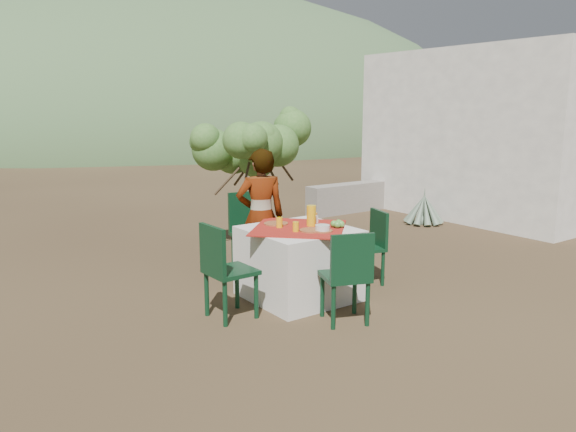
{
  "coord_description": "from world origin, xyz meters",
  "views": [
    {
      "loc": [
        -3.92,
        -4.6,
        2.0
      ],
      "look_at": [
        -0.36,
        0.39,
        0.8
      ],
      "focal_mm": 35.0,
      "sensor_mm": 36.0,
      "label": 1
    }
  ],
  "objects_px": {
    "chair_far": "(250,229)",
    "table": "(299,263)",
    "shrub_tree": "(258,153)",
    "agave": "(424,210)",
    "chair_right": "(370,243)",
    "chair_left": "(224,267)",
    "juice_pitcher": "(311,216)",
    "chair_near": "(348,273)",
    "guesthouse": "(501,133)",
    "person": "(261,216)"
  },
  "relations": [
    {
      "from": "chair_far",
      "to": "chair_left",
      "type": "bearing_deg",
      "value": -122.65
    },
    {
      "from": "person",
      "to": "juice_pitcher",
      "type": "distance_m",
      "value": 0.74
    },
    {
      "from": "chair_left",
      "to": "shrub_tree",
      "type": "bearing_deg",
      "value": -41.49
    },
    {
      "from": "table",
      "to": "chair_far",
      "type": "height_order",
      "value": "chair_far"
    },
    {
      "from": "chair_left",
      "to": "person",
      "type": "relative_size",
      "value": 0.6
    },
    {
      "from": "chair_far",
      "to": "chair_right",
      "type": "xyz_separation_m",
      "value": [
        0.9,
        -1.15,
        -0.08
      ]
    },
    {
      "from": "table",
      "to": "shrub_tree",
      "type": "bearing_deg",
      "value": 69.17
    },
    {
      "from": "chair_far",
      "to": "agave",
      "type": "bearing_deg",
      "value": 18.79
    },
    {
      "from": "chair_far",
      "to": "juice_pitcher",
      "type": "height_order",
      "value": "chair_far"
    },
    {
      "from": "table",
      "to": "shrub_tree",
      "type": "relative_size",
      "value": 0.75
    },
    {
      "from": "guesthouse",
      "to": "chair_far",
      "type": "bearing_deg",
      "value": -173.11
    },
    {
      "from": "chair_left",
      "to": "guesthouse",
      "type": "bearing_deg",
      "value": -76.63
    },
    {
      "from": "person",
      "to": "guesthouse",
      "type": "height_order",
      "value": "guesthouse"
    },
    {
      "from": "chair_near",
      "to": "agave",
      "type": "distance_m",
      "value": 4.92
    },
    {
      "from": "chair_far",
      "to": "chair_right",
      "type": "relative_size",
      "value": 1.17
    },
    {
      "from": "chair_near",
      "to": "guesthouse",
      "type": "relative_size",
      "value": 0.21
    },
    {
      "from": "person",
      "to": "juice_pitcher",
      "type": "relative_size",
      "value": 7.07
    },
    {
      "from": "chair_right",
      "to": "guesthouse",
      "type": "relative_size",
      "value": 0.2
    },
    {
      "from": "chair_near",
      "to": "juice_pitcher",
      "type": "distance_m",
      "value": 0.97
    },
    {
      "from": "table",
      "to": "person",
      "type": "height_order",
      "value": "person"
    },
    {
      "from": "agave",
      "to": "shrub_tree",
      "type": "bearing_deg",
      "value": 177.65
    },
    {
      "from": "agave",
      "to": "juice_pitcher",
      "type": "bearing_deg",
      "value": -154.93
    },
    {
      "from": "chair_left",
      "to": "chair_right",
      "type": "bearing_deg",
      "value": -91.09
    },
    {
      "from": "chair_right",
      "to": "person",
      "type": "distance_m",
      "value": 1.29
    },
    {
      "from": "person",
      "to": "agave",
      "type": "bearing_deg",
      "value": -145.05
    },
    {
      "from": "chair_near",
      "to": "chair_far",
      "type": "bearing_deg",
      "value": -73.07
    },
    {
      "from": "chair_far",
      "to": "shrub_tree",
      "type": "relative_size",
      "value": 0.57
    },
    {
      "from": "person",
      "to": "agave",
      "type": "distance_m",
      "value": 4.24
    },
    {
      "from": "chair_far",
      "to": "table",
      "type": "bearing_deg",
      "value": -84.88
    },
    {
      "from": "chair_far",
      "to": "chair_near",
      "type": "height_order",
      "value": "chair_far"
    },
    {
      "from": "table",
      "to": "shrub_tree",
      "type": "distance_m",
      "value": 2.3
    },
    {
      "from": "chair_right",
      "to": "juice_pitcher",
      "type": "xyz_separation_m",
      "value": [
        -0.81,
        0.06,
        0.4
      ]
    },
    {
      "from": "chair_far",
      "to": "shrub_tree",
      "type": "bearing_deg",
      "value": 60.3
    },
    {
      "from": "chair_left",
      "to": "person",
      "type": "bearing_deg",
      "value": -51.33
    },
    {
      "from": "chair_near",
      "to": "chair_right",
      "type": "xyz_separation_m",
      "value": [
        1.05,
        0.8,
        -0.03
      ]
    },
    {
      "from": "chair_near",
      "to": "person",
      "type": "bearing_deg",
      "value": -70.86
    },
    {
      "from": "chair_right",
      "to": "agave",
      "type": "xyz_separation_m",
      "value": [
        3.07,
        1.87,
        -0.22
      ]
    },
    {
      "from": "chair_right",
      "to": "shrub_tree",
      "type": "relative_size",
      "value": 0.48
    },
    {
      "from": "chair_left",
      "to": "chair_right",
      "type": "relative_size",
      "value": 1.1
    },
    {
      "from": "agave",
      "to": "guesthouse",
      "type": "xyz_separation_m",
      "value": [
        2.07,
        0.0,
        1.26
      ]
    },
    {
      "from": "chair_right",
      "to": "guesthouse",
      "type": "height_order",
      "value": "guesthouse"
    },
    {
      "from": "shrub_tree",
      "to": "guesthouse",
      "type": "distance_m",
      "value": 5.37
    },
    {
      "from": "chair_near",
      "to": "person",
      "type": "relative_size",
      "value": 0.58
    },
    {
      "from": "chair_near",
      "to": "shrub_tree",
      "type": "bearing_deg",
      "value": -85.1
    },
    {
      "from": "table",
      "to": "chair_far",
      "type": "xyz_separation_m",
      "value": [
        0.06,
        1.08,
        0.17
      ]
    },
    {
      "from": "chair_near",
      "to": "chair_left",
      "type": "bearing_deg",
      "value": -20.8
    },
    {
      "from": "chair_far",
      "to": "shrub_tree",
      "type": "xyz_separation_m",
      "value": [
        0.68,
        0.86,
        0.83
      ]
    },
    {
      "from": "table",
      "to": "chair_far",
      "type": "distance_m",
      "value": 1.09
    },
    {
      "from": "chair_near",
      "to": "chair_right",
      "type": "relative_size",
      "value": 1.05
    },
    {
      "from": "shrub_tree",
      "to": "agave",
      "type": "height_order",
      "value": "shrub_tree"
    }
  ]
}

